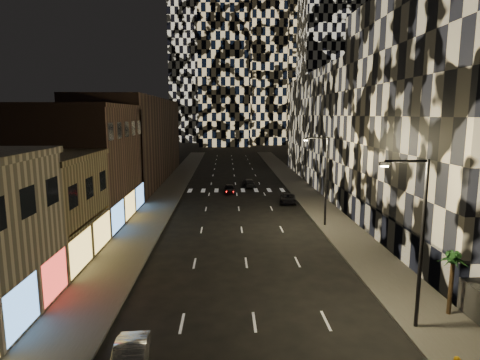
{
  "coord_description": "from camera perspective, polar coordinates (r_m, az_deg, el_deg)",
  "views": [
    {
      "loc": [
        -1.51,
        -9.58,
        11.36
      ],
      "look_at": [
        -0.37,
        23.07,
        6.0
      ],
      "focal_mm": 30.0,
      "sensor_mm": 36.0,
      "label": 1
    }
  ],
  "objects": [
    {
      "name": "car_dark_oncoming",
      "position": [
        63.54,
        1.27,
        -0.41
      ],
      "size": [
        1.94,
        4.42,
        1.26
      ],
      "primitive_type": "imported",
      "rotation": [
        0.0,
        0.0,
        3.18
      ],
      "color": "black",
      "rests_on": "ground"
    },
    {
      "name": "midrise_base",
      "position": [
        38.08,
        19.47,
        -6.24
      ],
      "size": [
        0.6,
        25.0,
        3.0
      ],
      "primitive_type": "cube",
      "color": "#383838",
      "rests_on": "ground"
    },
    {
      "name": "midrise_right",
      "position": [
        40.31,
        30.55,
        7.53
      ],
      "size": [
        16.0,
        25.0,
        22.0
      ],
      "primitive_type": "cube",
      "color": "#232326",
      "rests_on": "ground"
    },
    {
      "name": "tower_center_low",
      "position": [
        153.89,
        -2.3,
        22.89
      ],
      "size": [
        18.0,
        18.0,
        95.0
      ],
      "primitive_type": "cube",
      "color": "black",
      "rests_on": "ground"
    },
    {
      "name": "retail_tan",
      "position": [
        35.06,
        -28.22,
        -3.93
      ],
      "size": [
        10.0,
        10.0,
        8.0
      ],
      "primitive_type": "cube",
      "color": "#84734F",
      "rests_on": "ground"
    },
    {
      "name": "sidewalk_right",
      "position": [
        61.73,
        8.79,
        -1.33
      ],
      "size": [
        4.0,
        120.0,
        0.15
      ],
      "primitive_type": "cube",
      "color": "#47443F",
      "rests_on": "ground"
    },
    {
      "name": "palm_tree",
      "position": [
        25.72,
        28.03,
        -10.35
      ],
      "size": [
        1.85,
        1.88,
        3.68
      ],
      "color": "#47331E",
      "rests_on": "sidewalk_right"
    },
    {
      "name": "sidewalk_left",
      "position": [
        61.23,
        -9.93,
        -1.44
      ],
      "size": [
        4.0,
        120.0,
        0.15
      ],
      "primitive_type": "cube",
      "color": "#47443F",
      "rests_on": "ground"
    },
    {
      "name": "curb_right",
      "position": [
        61.37,
        6.86,
        -1.35
      ],
      "size": [
        0.2,
        120.0,
        0.15
      ],
      "primitive_type": "cube",
      "color": "#4C4C47",
      "rests_on": "ground"
    },
    {
      "name": "tower_right_mid",
      "position": [
        154.05,
        12.88,
        23.63
      ],
      "size": [
        20.0,
        20.0,
        100.0
      ],
      "primitive_type": "cube",
      "color": "black",
      "rests_on": "ground"
    },
    {
      "name": "streetlight_far",
      "position": [
        41.24,
        11.87,
        0.74
      ],
      "size": [
        2.55,
        0.25,
        9.0
      ],
      "color": "black",
      "rests_on": "sidewalk_right"
    },
    {
      "name": "car_dark_rightlane",
      "position": [
        52.11,
        6.84,
        -2.68
      ],
      "size": [
        2.46,
        4.47,
        1.19
      ],
      "primitive_type": "imported",
      "rotation": [
        0.0,
        0.0,
        -0.12
      ],
      "color": "black",
      "rests_on": "ground"
    },
    {
      "name": "curb_left",
      "position": [
        60.98,
        -7.98,
        -1.44
      ],
      "size": [
        0.2,
        120.0,
        0.15
      ],
      "primitive_type": "cube",
      "color": "#4C4C47",
      "rests_on": "ground"
    },
    {
      "name": "retail_brown",
      "position": [
        46.1,
        -21.63,
        1.98
      ],
      "size": [
        10.0,
        15.0,
        12.0
      ],
      "primitive_type": "cube",
      "color": "brown",
      "rests_on": "ground"
    },
    {
      "name": "midrise_filler_right",
      "position": [
        70.01,
        16.02,
        7.03
      ],
      "size": [
        16.0,
        40.0,
        18.0
      ],
      "primitive_type": "cube",
      "color": "#232326",
      "rests_on": "ground"
    },
    {
      "name": "retail_filler_left",
      "position": [
        71.42,
        -14.59,
        5.52
      ],
      "size": [
        10.0,
        40.0,
        14.0
      ],
      "primitive_type": "cube",
      "color": "brown",
      "rests_on": "ground"
    },
    {
      "name": "streetlight_near",
      "position": [
        22.74,
        23.99,
        -6.83
      ],
      "size": [
        2.55,
        0.25,
        9.0
      ],
      "color": "black",
      "rests_on": "sidewalk_right"
    },
    {
      "name": "car_dark_midlane",
      "position": [
        58.37,
        -1.47,
        -1.26
      ],
      "size": [
        1.76,
        3.9,
        1.3
      ],
      "primitive_type": "imported",
      "rotation": [
        0.0,
        0.0,
        0.06
      ],
      "color": "black",
      "rests_on": "ground"
    }
  ]
}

